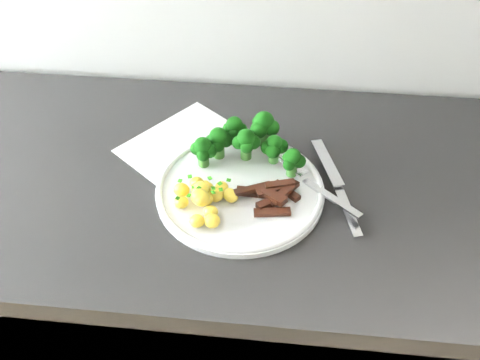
{
  "coord_description": "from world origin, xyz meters",
  "views": [
    {
      "loc": [
        0.04,
        1.0,
        1.54
      ],
      "look_at": [
        -0.03,
        1.65,
        0.92
      ],
      "focal_mm": 39.53,
      "sensor_mm": 36.0,
      "label": 1
    }
  ],
  "objects_px": {
    "recipe_paper": "(210,161)",
    "broccoli": "(247,140)",
    "counter": "(202,312)",
    "plate": "(240,189)",
    "beef_strips": "(273,194)",
    "fork": "(320,188)",
    "knife": "(341,197)",
    "potatoes": "(205,197)"
  },
  "relations": [
    {
      "from": "counter",
      "to": "fork",
      "type": "distance_m",
      "value": 0.52
    },
    {
      "from": "recipe_paper",
      "to": "broccoli",
      "type": "relative_size",
      "value": 1.86
    },
    {
      "from": "plate",
      "to": "knife",
      "type": "bearing_deg",
      "value": -0.32
    },
    {
      "from": "beef_strips",
      "to": "recipe_paper",
      "type": "bearing_deg",
      "value": 142.33
    },
    {
      "from": "beef_strips",
      "to": "knife",
      "type": "xyz_separation_m",
      "value": [
        0.12,
        0.02,
        -0.01
      ]
    },
    {
      "from": "potatoes",
      "to": "beef_strips",
      "type": "bearing_deg",
      "value": 11.13
    },
    {
      "from": "fork",
      "to": "knife",
      "type": "xyz_separation_m",
      "value": [
        0.04,
        -0.01,
        -0.01
      ]
    },
    {
      "from": "plate",
      "to": "broccoli",
      "type": "xyz_separation_m",
      "value": [
        0.0,
        0.08,
        0.04
      ]
    },
    {
      "from": "broccoli",
      "to": "beef_strips",
      "type": "bearing_deg",
      "value": -62.14
    },
    {
      "from": "counter",
      "to": "plate",
      "type": "distance_m",
      "value": 0.46
    },
    {
      "from": "beef_strips",
      "to": "knife",
      "type": "height_order",
      "value": "beef_strips"
    },
    {
      "from": "potatoes",
      "to": "knife",
      "type": "relative_size",
      "value": 0.47
    },
    {
      "from": "counter",
      "to": "broccoli",
      "type": "relative_size",
      "value": 11.51
    },
    {
      "from": "broccoli",
      "to": "counter",
      "type": "bearing_deg",
      "value": -152.44
    },
    {
      "from": "fork",
      "to": "beef_strips",
      "type": "bearing_deg",
      "value": -162.82
    },
    {
      "from": "counter",
      "to": "plate",
      "type": "xyz_separation_m",
      "value": [
        0.09,
        -0.03,
        0.45
      ]
    },
    {
      "from": "potatoes",
      "to": "fork",
      "type": "bearing_deg",
      "value": 13.69
    },
    {
      "from": "fork",
      "to": "knife",
      "type": "distance_m",
      "value": 0.04
    },
    {
      "from": "recipe_paper",
      "to": "knife",
      "type": "height_order",
      "value": "knife"
    },
    {
      "from": "fork",
      "to": "plate",
      "type": "bearing_deg",
      "value": -177.81
    },
    {
      "from": "counter",
      "to": "beef_strips",
      "type": "relative_size",
      "value": 20.5
    },
    {
      "from": "plate",
      "to": "knife",
      "type": "xyz_separation_m",
      "value": [
        0.17,
        -0.0,
        0.0
      ]
    },
    {
      "from": "fork",
      "to": "potatoes",
      "type": "bearing_deg",
      "value": -166.31
    },
    {
      "from": "fork",
      "to": "knife",
      "type": "bearing_deg",
      "value": -9.6
    },
    {
      "from": "counter",
      "to": "fork",
      "type": "height_order",
      "value": "fork"
    },
    {
      "from": "potatoes",
      "to": "plate",
      "type": "bearing_deg",
      "value": 37.06
    },
    {
      "from": "plate",
      "to": "beef_strips",
      "type": "height_order",
      "value": "beef_strips"
    },
    {
      "from": "recipe_paper",
      "to": "broccoli",
      "type": "xyz_separation_m",
      "value": [
        0.07,
        0.01,
        0.05
      ]
    },
    {
      "from": "counter",
      "to": "knife",
      "type": "distance_m",
      "value": 0.53
    },
    {
      "from": "plate",
      "to": "recipe_paper",
      "type": "bearing_deg",
      "value": 130.71
    },
    {
      "from": "recipe_paper",
      "to": "plate",
      "type": "relative_size",
      "value": 1.3
    },
    {
      "from": "plate",
      "to": "potatoes",
      "type": "xyz_separation_m",
      "value": [
        -0.06,
        -0.04,
        0.02
      ]
    },
    {
      "from": "counter",
      "to": "beef_strips",
      "type": "height_order",
      "value": "beef_strips"
    },
    {
      "from": "counter",
      "to": "potatoes",
      "type": "xyz_separation_m",
      "value": [
        0.04,
        -0.07,
        0.47
      ]
    },
    {
      "from": "knife",
      "to": "fork",
      "type": "bearing_deg",
      "value": 170.4
    },
    {
      "from": "beef_strips",
      "to": "plate",
      "type": "bearing_deg",
      "value": 161.21
    },
    {
      "from": "plate",
      "to": "broccoli",
      "type": "bearing_deg",
      "value": 86.88
    },
    {
      "from": "counter",
      "to": "plate",
      "type": "height_order",
      "value": "plate"
    },
    {
      "from": "knife",
      "to": "counter",
      "type": "bearing_deg",
      "value": 173.56
    },
    {
      "from": "counter",
      "to": "knife",
      "type": "xyz_separation_m",
      "value": [
        0.27,
        -0.03,
        0.45
      ]
    },
    {
      "from": "beef_strips",
      "to": "knife",
      "type": "distance_m",
      "value": 0.12
    },
    {
      "from": "potatoes",
      "to": "knife",
      "type": "bearing_deg",
      "value": 10.06
    }
  ]
}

